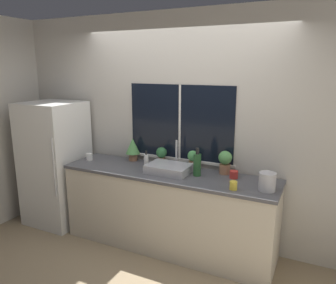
% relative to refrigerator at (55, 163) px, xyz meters
% --- Properties ---
extents(ground_plane, '(14.00, 14.00, 0.00)m').
position_rel_refrigerator_xyz_m(ground_plane, '(1.64, -0.26, -0.81)').
color(ground_plane, '#937F60').
extents(wall_back, '(8.00, 0.09, 2.70)m').
position_rel_refrigerator_xyz_m(wall_back, '(1.64, 0.42, 0.54)').
color(wall_back, '#BCB7AD').
rests_on(wall_back, ground_plane).
extents(wall_left, '(0.06, 7.00, 2.70)m').
position_rel_refrigerator_xyz_m(wall_left, '(-0.64, 1.24, 0.54)').
color(wall_left, '#BCB7AD').
rests_on(wall_left, ground_plane).
extents(counter, '(2.47, 0.63, 0.92)m').
position_rel_refrigerator_xyz_m(counter, '(1.64, 0.05, -0.36)').
color(counter, beige).
rests_on(counter, ground_plane).
extents(refrigerator, '(0.72, 0.69, 1.63)m').
position_rel_refrigerator_xyz_m(refrigerator, '(0.00, 0.00, 0.00)').
color(refrigerator, silver).
rests_on(refrigerator, ground_plane).
extents(sink, '(0.48, 0.40, 0.33)m').
position_rel_refrigerator_xyz_m(sink, '(1.66, 0.06, 0.15)').
color(sink, '#ADADB2').
rests_on(sink, counter).
extents(potted_plant_far_left, '(0.18, 0.18, 0.29)m').
position_rel_refrigerator_xyz_m(potted_plant_far_left, '(1.05, 0.28, 0.27)').
color(potted_plant_far_left, '#9E6B4C').
rests_on(potted_plant_far_left, counter).
extents(potted_plant_center_left, '(0.13, 0.13, 0.21)m').
position_rel_refrigerator_xyz_m(potted_plant_center_left, '(1.45, 0.28, 0.22)').
color(potted_plant_center_left, '#9E6B4C').
rests_on(potted_plant_center_left, counter).
extents(potted_plant_center_right, '(0.12, 0.12, 0.22)m').
position_rel_refrigerator_xyz_m(potted_plant_center_right, '(1.86, 0.28, 0.23)').
color(potted_plant_center_right, '#9E6B4C').
rests_on(potted_plant_center_right, counter).
extents(potted_plant_far_right, '(0.15, 0.15, 0.26)m').
position_rel_refrigerator_xyz_m(potted_plant_far_right, '(2.24, 0.28, 0.24)').
color(potted_plant_far_right, '#9E6B4C').
rests_on(potted_plant_far_right, counter).
extents(soap_bottle, '(0.05, 0.05, 0.21)m').
position_rel_refrigerator_xyz_m(soap_bottle, '(1.35, 0.08, 0.19)').
color(soap_bottle, white).
rests_on(soap_bottle, counter).
extents(bottle_tall, '(0.08, 0.08, 0.31)m').
position_rel_refrigerator_xyz_m(bottle_tall, '(1.99, 0.08, 0.23)').
color(bottle_tall, '#235128').
rests_on(bottle_tall, counter).
extents(mug_white, '(0.08, 0.08, 0.09)m').
position_rel_refrigerator_xyz_m(mug_white, '(0.55, 0.04, 0.15)').
color(mug_white, white).
rests_on(mug_white, counter).
extents(mug_red, '(0.09, 0.09, 0.08)m').
position_rel_refrigerator_xyz_m(mug_red, '(2.37, 0.18, 0.14)').
color(mug_red, '#B72D28').
rests_on(mug_red, counter).
extents(mug_yellow, '(0.07, 0.07, 0.09)m').
position_rel_refrigerator_xyz_m(mug_yellow, '(2.45, -0.15, 0.14)').
color(mug_yellow, gold).
rests_on(mug_yellow, counter).
extents(kettle, '(0.16, 0.16, 0.20)m').
position_rel_refrigerator_xyz_m(kettle, '(2.75, -0.04, 0.20)').
color(kettle, '#B2B2B7').
rests_on(kettle, counter).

